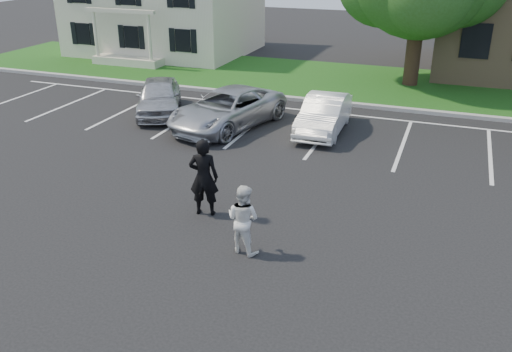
% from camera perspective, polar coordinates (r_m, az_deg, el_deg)
% --- Properties ---
extents(ground_plane, '(90.00, 90.00, 0.00)m').
position_cam_1_polar(ground_plane, '(12.82, -1.58, -6.82)').
color(ground_plane, black).
rests_on(ground_plane, ground).
extents(curb, '(40.00, 0.30, 0.15)m').
position_cam_1_polar(curb, '(23.50, 9.54, 7.50)').
color(curb, gray).
rests_on(curb, ground).
extents(grass_strip, '(44.00, 8.00, 0.08)m').
position_cam_1_polar(grass_strip, '(27.32, 11.27, 9.57)').
color(grass_strip, '#194C11').
rests_on(grass_strip, ground).
extents(stall_lines, '(34.00, 5.36, 0.01)m').
position_cam_1_polar(stall_lines, '(20.43, 11.62, 4.66)').
color(stall_lines, silver).
rests_on(stall_lines, ground).
extents(man_black_suit, '(0.84, 0.65, 2.04)m').
position_cam_1_polar(man_black_suit, '(13.64, -5.52, -0.13)').
color(man_black_suit, black).
rests_on(man_black_suit, ground).
extents(man_white_shirt, '(0.91, 0.77, 1.62)m').
position_cam_1_polar(man_white_shirt, '(12.03, -1.37, -4.55)').
color(man_white_shirt, white).
rests_on(man_white_shirt, ground).
extents(car_silver_west, '(3.34, 4.45, 1.41)m').
position_cam_1_polar(car_silver_west, '(22.26, -10.18, 8.24)').
color(car_silver_west, '#B3B3B8').
rests_on(car_silver_west, ground).
extents(car_silver_minivan, '(3.59, 5.50, 1.41)m').
position_cam_1_polar(car_silver_minivan, '(20.30, -3.03, 7.07)').
color(car_silver_minivan, '#B1B3B9').
rests_on(car_silver_minivan, ground).
extents(car_white_sedan, '(1.52, 4.04, 1.32)m').
position_cam_1_polar(car_white_sedan, '(19.91, 7.16, 6.45)').
color(car_white_sedan, white).
rests_on(car_white_sedan, ground).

